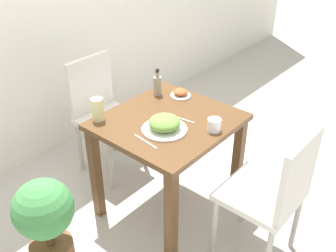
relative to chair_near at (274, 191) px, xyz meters
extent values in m
plane|color=#B7B2A8|center=(-0.05, 0.73, -0.52)|extent=(16.00, 16.00, 0.00)
cube|color=brown|center=(-0.05, 0.73, 0.20)|extent=(0.81, 0.75, 0.04)
cube|color=brown|center=(-0.41, 0.41, -0.17)|extent=(0.06, 0.06, 0.70)
cube|color=brown|center=(0.30, 0.41, -0.17)|extent=(0.06, 0.06, 0.70)
cube|color=brown|center=(-0.41, 1.06, -0.17)|extent=(0.06, 0.06, 0.70)
cube|color=brown|center=(0.30, 1.06, -0.17)|extent=(0.06, 0.06, 0.70)
cube|color=silver|center=(0.00, 0.08, -0.07)|extent=(0.42, 0.42, 0.04)
cube|color=silver|center=(0.00, -0.11, 0.17)|extent=(0.40, 0.04, 0.44)
cylinder|color=#B7B2A8|center=(0.18, 0.26, -0.30)|extent=(0.03, 0.03, 0.43)
cylinder|color=#B7B2A8|center=(-0.18, 0.26, -0.30)|extent=(0.03, 0.03, 0.43)
cylinder|color=#B7B2A8|center=(0.18, -0.10, -0.30)|extent=(0.03, 0.03, 0.43)
cube|color=silver|center=(0.02, 1.38, -0.07)|extent=(0.42, 0.42, 0.04)
cube|color=silver|center=(0.02, 1.57, 0.17)|extent=(0.40, 0.04, 0.44)
cylinder|color=#B7B2A8|center=(-0.16, 1.20, -0.30)|extent=(0.03, 0.03, 0.43)
cylinder|color=#B7B2A8|center=(0.20, 1.20, -0.30)|extent=(0.03, 0.03, 0.43)
cylinder|color=#B7B2A8|center=(-0.16, 1.56, -0.30)|extent=(0.03, 0.03, 0.43)
cylinder|color=#B7B2A8|center=(0.20, 1.56, -0.30)|extent=(0.03, 0.03, 0.43)
cylinder|color=white|center=(-0.17, 0.66, 0.22)|extent=(0.27, 0.27, 0.01)
ellipsoid|color=olive|center=(-0.17, 0.66, 0.27)|extent=(0.19, 0.19, 0.08)
cylinder|color=white|center=(0.24, 0.87, 0.22)|extent=(0.14, 0.14, 0.01)
ellipsoid|color=#A35128|center=(0.24, 0.87, 0.25)|extent=(0.10, 0.10, 0.04)
cylinder|color=white|center=(0.02, 0.44, 0.25)|extent=(0.08, 0.08, 0.08)
cylinder|color=beige|center=(-0.34, 1.06, 0.29)|extent=(0.08, 0.08, 0.15)
cylinder|color=gray|center=(0.16, 1.01, 0.28)|extent=(0.06, 0.06, 0.13)
cylinder|color=gray|center=(0.16, 1.01, 0.36)|extent=(0.03, 0.03, 0.04)
sphere|color=black|center=(0.16, 1.01, 0.39)|extent=(0.03, 0.03, 0.03)
cube|color=silver|center=(-0.33, 0.66, 0.22)|extent=(0.03, 0.19, 0.00)
cube|color=silver|center=(0.00, 0.66, 0.22)|extent=(0.03, 0.18, 0.00)
cylinder|color=brown|center=(-0.91, 0.89, -0.24)|extent=(0.04, 0.04, 0.10)
sphere|color=#428947|center=(-0.91, 0.89, -0.02)|extent=(0.34, 0.34, 0.34)
camera|label=1|loc=(-1.67, -0.64, 1.45)|focal=42.00mm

